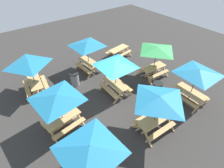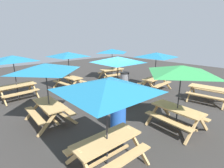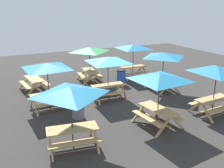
{
  "view_description": "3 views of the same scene",
  "coord_description": "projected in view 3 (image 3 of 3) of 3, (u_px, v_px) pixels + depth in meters",
  "views": [
    {
      "loc": [
        6.33,
        -4.92,
        7.46
      ],
      "look_at": [
        -0.14,
        0.01,
        0.9
      ],
      "focal_mm": 28.0,
      "sensor_mm": 36.0,
      "label": 1
    },
    {
      "loc": [
        5.54,
        6.3,
        3.24
      ],
      "look_at": [
        -0.14,
        0.01,
        0.9
      ],
      "focal_mm": 28.0,
      "sensor_mm": 36.0,
      "label": 2
    },
    {
      "loc": [
        -5.48,
        -11.3,
        4.94
      ],
      "look_at": [
        -0.14,
        0.01,
        0.9
      ],
      "focal_mm": 40.0,
      "sensor_mm": 36.0,
      "label": 3
    }
  ],
  "objects": [
    {
      "name": "picnic_table_2",
      "position": [
        164.0,
        58.0,
        14.24
      ],
      "size": [
        2.11,
        2.11,
        2.34
      ],
      "rotation": [
        0.0,
        0.0,
        1.52
      ],
      "color": "tan",
      "rests_on": "ground"
    },
    {
      "name": "picnic_table_5",
      "position": [
        34.0,
        81.0,
        14.71
      ],
      "size": [
        1.75,
        1.98,
        0.81
      ],
      "rotation": [
        0.0,
        0.0,
        1.72
      ],
      "color": "tan",
      "rests_on": "ground"
    },
    {
      "name": "ground_plane",
      "position": [
        114.0,
        100.0,
        13.47
      ],
      "size": [
        30.3,
        30.3,
        0.0
      ],
      "primitive_type": "plane",
      "color": "#33302D",
      "rests_on": "ground"
    },
    {
      "name": "picnic_table_7",
      "position": [
        160.0,
        81.0,
        10.03
      ],
      "size": [
        2.81,
        2.81,
        2.34
      ],
      "rotation": [
        0.0,
        0.0,
        1.68
      ],
      "color": "tan",
      "rests_on": "ground"
    },
    {
      "name": "trash_bin_gray",
      "position": [
        78.0,
        108.0,
        11.18
      ],
      "size": [
        0.59,
        0.59,
        0.98
      ],
      "color": "gray",
      "rests_on": "ground"
    },
    {
      "name": "picnic_table_0",
      "position": [
        70.0,
        95.0,
        8.41
      ],
      "size": [
        2.26,
        2.26,
        2.34
      ],
      "rotation": [
        0.0,
        0.0,
        -0.14
      ],
      "color": "tan",
      "rests_on": "ground"
    },
    {
      "name": "picnic_table_6",
      "position": [
        90.0,
        52.0,
        15.94
      ],
      "size": [
        2.14,
        2.14,
        2.34
      ],
      "rotation": [
        0.0,
        0.0,
        1.5
      ],
      "color": "tan",
      "rests_on": "ground"
    },
    {
      "name": "picnic_table_3",
      "position": [
        217.0,
        73.0,
        11.14
      ],
      "size": [
        2.82,
        2.82,
        2.34
      ],
      "rotation": [
        0.0,
        0.0,
        0.06
      ],
      "color": "tan",
      "rests_on": "ground"
    },
    {
      "name": "picnic_table_4",
      "position": [
        133.0,
        49.0,
        17.0
      ],
      "size": [
        2.83,
        2.83,
        2.34
      ],
      "rotation": [
        0.0,
        0.0,
        -0.02
      ],
      "color": "tan",
      "rests_on": "ground"
    },
    {
      "name": "picnic_table_1",
      "position": [
        108.0,
        63.0,
        13.06
      ],
      "size": [
        2.83,
        2.83,
        2.34
      ],
      "rotation": [
        0.0,
        0.0,
        -0.01
      ],
      "color": "tan",
      "rests_on": "ground"
    },
    {
      "name": "picnic_table_8",
      "position": [
        47.0,
        69.0,
        11.77
      ],
      "size": [
        2.82,
        2.82,
        2.34
      ],
      "rotation": [
        0.0,
        0.0,
        0.08
      ],
      "color": "tan",
      "rests_on": "ground"
    },
    {
      "name": "trash_bin_blue",
      "position": [
        121.0,
        77.0,
        15.83
      ],
      "size": [
        0.59,
        0.59,
        0.98
      ],
      "color": "blue",
      "rests_on": "ground"
    }
  ]
}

